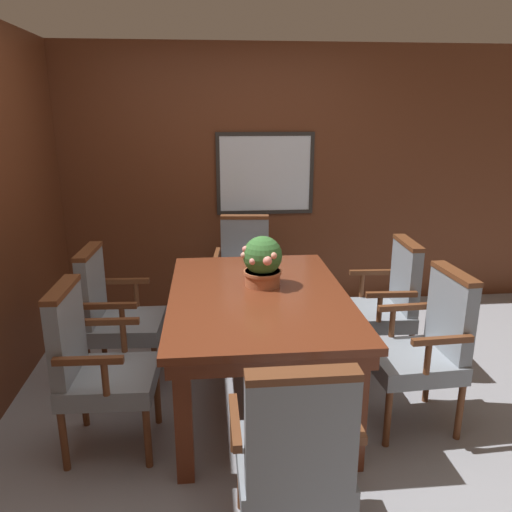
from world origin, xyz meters
TOP-DOWN VIEW (x-y plane):
  - ground_plane at (0.00, 0.00)m, footprint 14.00×14.00m
  - wall_back at (0.00, 1.94)m, footprint 7.20×0.08m
  - dining_table at (0.08, 0.17)m, footprint 1.12×1.63m
  - chair_head_far at (0.08, 1.38)m, footprint 0.54×0.55m
  - chair_left_near at (-0.87, -0.22)m, footprint 0.52×0.52m
  - chair_right_near at (1.06, -0.17)m, footprint 0.53×0.53m
  - chair_right_far at (1.05, 0.53)m, footprint 0.53×0.53m
  - chair_left_far at (-0.90, 0.51)m, footprint 0.53×0.53m
  - chair_head_near at (0.11, -1.07)m, footprint 0.51×0.51m
  - potted_plant at (0.12, 0.31)m, footprint 0.27×0.28m

SIDE VIEW (x-z plane):
  - ground_plane at x=0.00m, z-range 0.00..0.00m
  - chair_head_far at x=0.08m, z-range 0.04..1.02m
  - chair_left_near at x=-0.87m, z-range 0.04..1.02m
  - chair_right_near at x=1.06m, z-range 0.04..1.02m
  - chair_right_far at x=1.05m, z-range 0.04..1.02m
  - chair_left_far at x=-0.90m, z-range 0.04..1.02m
  - chair_head_near at x=0.11m, z-range 0.04..1.02m
  - dining_table at x=0.08m, z-range 0.28..1.05m
  - potted_plant at x=0.12m, z-range 0.76..1.09m
  - wall_back at x=0.00m, z-range 0.00..2.45m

